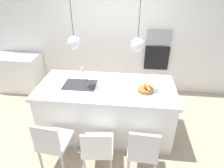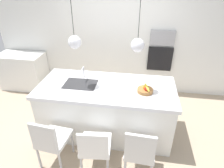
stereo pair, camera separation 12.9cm
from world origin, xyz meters
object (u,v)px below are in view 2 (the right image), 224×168
(fruit_bowl, at_px, (145,90))
(oven, at_px, (160,59))
(chair_middle, at_px, (95,146))
(microwave, at_px, (162,38))
(chair_near, at_px, (51,140))
(chair_far, at_px, (140,151))

(fruit_bowl, bearing_deg, oven, 78.72)
(chair_middle, bearing_deg, microwave, 68.01)
(oven, bearing_deg, microwave, 180.00)
(oven, xyz_separation_m, chair_near, (-1.65, -2.47, -0.37))
(oven, height_order, chair_far, oven)
(microwave, relative_size, chair_near, 0.60)
(microwave, bearing_deg, chair_middle, -111.99)
(oven, distance_m, chair_near, 2.99)
(microwave, height_order, chair_near, microwave)
(microwave, bearing_deg, oven, 0.00)
(fruit_bowl, bearing_deg, microwave, 78.72)
(chair_near, bearing_deg, fruit_bowl, 31.07)
(microwave, relative_size, chair_far, 0.60)
(chair_near, distance_m, chair_middle, 0.66)
(microwave, bearing_deg, fruit_bowl, -101.28)
(fruit_bowl, xyz_separation_m, chair_middle, (-0.66, -0.79, -0.53))
(chair_near, bearing_deg, chair_middle, 0.34)
(microwave, xyz_separation_m, chair_near, (-1.65, -2.47, -0.87))
(fruit_bowl, bearing_deg, chair_near, -148.93)
(microwave, xyz_separation_m, chair_middle, (-0.99, -2.46, -0.90))
(chair_middle, distance_m, chair_far, 0.63)
(fruit_bowl, xyz_separation_m, microwave, (0.33, 1.67, 0.37))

